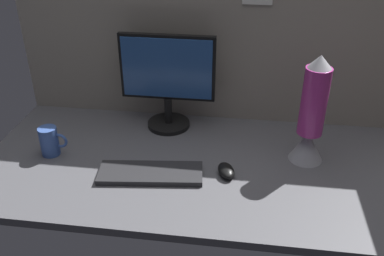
{
  "coord_description": "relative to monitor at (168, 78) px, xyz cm",
  "views": [
    {
      "loc": [
        6.51,
        -130.45,
        90.07
      ],
      "look_at": [
        -9.93,
        0.0,
        14.0
      ],
      "focal_mm": 39.38,
      "sensor_mm": 36.0,
      "label": 1
    }
  ],
  "objects": [
    {
      "name": "ground_plane",
      "position": [
        24.83,
        -25.11,
        -23.42
      ],
      "size": [
        180.0,
        80.0,
        3.0
      ],
      "primitive_type": "cube",
      "color": "#515156"
    },
    {
      "name": "cubicle_wall_back",
      "position": [
        24.84,
        12.38,
        15.09
      ],
      "size": [
        180.0,
        5.5,
        73.97
      ],
      "color": "gray",
      "rests_on": "ground_plane"
    },
    {
      "name": "monitor",
      "position": [
        0.0,
        0.0,
        0.0
      ],
      "size": [
        38.9,
        18.0,
        40.04
      ],
      "color": "black",
      "rests_on": "ground_plane"
    },
    {
      "name": "keyboard",
      "position": [
        0.18,
        -36.92,
        -20.92
      ],
      "size": [
        38.24,
        17.12,
        2.0
      ],
      "primitive_type": "cube",
      "rotation": [
        0.0,
        0.0,
        0.11
      ],
      "color": "#262628",
      "rests_on": "ground_plane"
    },
    {
      "name": "mouse",
      "position": [
        26.85,
        -32.67,
        -20.22
      ],
      "size": [
        8.47,
        10.91,
        3.4
      ],
      "primitive_type": "ellipsoid",
      "rotation": [
        0.0,
        0.0,
        0.34
      ],
      "color": "black",
      "rests_on": "ground_plane"
    },
    {
      "name": "mug_ceramic_blue",
      "position": [
        -40.59,
        -28.39,
        -16.16
      ],
      "size": [
        10.78,
        6.97,
        11.45
      ],
      "color": "#38569E",
      "rests_on": "ground_plane"
    },
    {
      "name": "lava_lamp",
      "position": [
        55.89,
        -18.53,
        -4.57
      ],
      "size": [
        12.64,
        12.64,
        41.37
      ],
      "color": "#A5A5AD",
      "rests_on": "ground_plane"
    }
  ]
}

